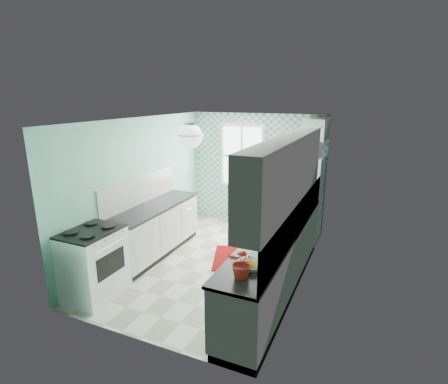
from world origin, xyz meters
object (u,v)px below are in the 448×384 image
at_px(potted_plant, 243,263).
at_px(ceiling_light, 190,136).
at_px(fridge, 302,198).
at_px(sink, 295,210).
at_px(microwave, 305,148).
at_px(stove, 93,262).
at_px(fruit_bowl, 249,266).

bearing_deg(potted_plant, ceiling_light, 138.70).
bearing_deg(ceiling_light, fridge, 66.92).
bearing_deg(sink, ceiling_light, -131.06).
distance_m(ceiling_light, microwave, 2.87).
height_order(potted_plant, microwave, microwave).
xyz_separation_m(sink, potted_plant, (-0.00, -2.59, 0.19)).
distance_m(potted_plant, microwave, 3.74).
relative_size(stove, microwave, 1.72).
distance_m(ceiling_light, sink, 2.40).
bearing_deg(microwave, fruit_bowl, 88.79).
distance_m(fridge, sink, 1.07).
xyz_separation_m(potted_plant, microwave, (-0.09, 3.66, 0.75)).
height_order(ceiling_light, potted_plant, ceiling_light).
bearing_deg(stove, microwave, 53.89).
height_order(fridge, sink, fridge).
distance_m(fridge, microwave, 1.02).
bearing_deg(sink, microwave, 91.99).
bearing_deg(fridge, potted_plant, -91.64).
relative_size(fridge, fruit_bowl, 5.98).
xyz_separation_m(fridge, microwave, (0.00, 0.00, 1.02)).
xyz_separation_m(fridge, fruit_bowl, (0.09, -3.45, 0.12)).
distance_m(fridge, potted_plant, 3.67).
bearing_deg(fridge, stove, -126.93).
xyz_separation_m(stove, microwave, (2.31, 3.44, 1.34)).
height_order(ceiling_light, sink, ceiling_light).
xyz_separation_m(sink, fruit_bowl, (-0.00, -2.39, 0.05)).
height_order(fridge, stove, fridge).
relative_size(ceiling_light, potted_plant, 0.98).
height_order(stove, microwave, microwave).
bearing_deg(sink, stove, -138.38).
distance_m(sink, potted_plant, 2.60).
xyz_separation_m(ceiling_light, fridge, (1.11, 2.60, -1.47)).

